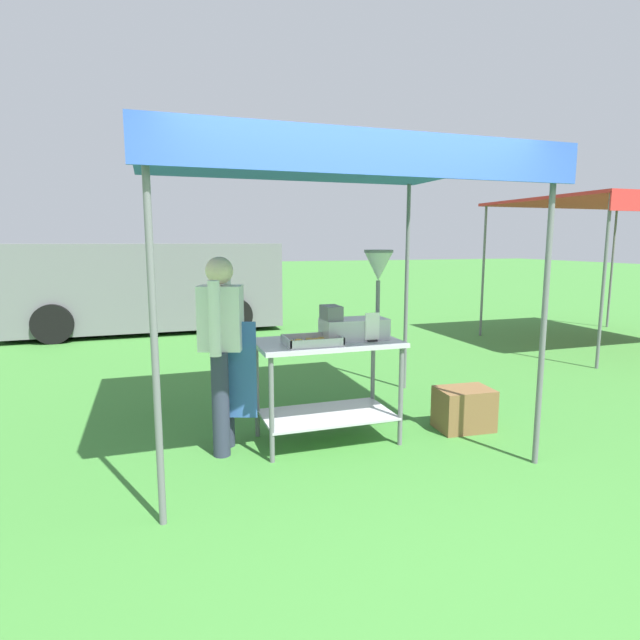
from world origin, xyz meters
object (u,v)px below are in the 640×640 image
menu_sign (372,329)px  donut_fryer (360,307)px  vendor (222,344)px  van_grey (145,285)px  supply_crate (464,409)px  donut_cart (327,369)px  neighbour_tent (617,204)px  stall_canopy (324,168)px  donut_tray (312,342)px

menu_sign → donut_fryer: bearing=108.9°
vendor → van_grey: bearing=95.6°
menu_sign → supply_crate: 1.24m
donut_cart → neighbour_tent: size_ratio=0.38×
donut_cart → van_grey: (-1.51, 6.53, 0.23)m
neighbour_tent → stall_canopy: bearing=-157.5°
supply_crate → stall_canopy: bearing=169.8°
stall_canopy → vendor: (-0.88, -0.04, -1.43)m
donut_fryer → van_grey: size_ratio=0.15×
donut_cart → donut_fryer: donut_fryer is taller
donut_fryer → menu_sign: 0.23m
donut_fryer → neighbour_tent: 6.26m
vendor → donut_tray: bearing=-14.8°
neighbour_tent → van_grey: bearing=151.7°
stall_canopy → donut_fryer: bearing=-20.4°
donut_fryer → vendor: 1.21m
donut_tray → supply_crate: donut_tray is taller
vendor → van_grey: (-0.63, 6.47, -0.03)m
vendor → stall_canopy: bearing=2.4°
donut_cart → menu_sign: (0.35, -0.16, 0.35)m
vendor → supply_crate: vendor is taller
stall_canopy → supply_crate: (1.29, -0.23, -2.14)m
donut_fryer → neighbour_tent: bearing=24.5°
van_grey → donut_cart: bearing=-77.0°
donut_cart → menu_sign: bearing=-24.6°
van_grey → neighbour_tent: neighbour_tent is taller
menu_sign → vendor: bearing=169.8°
neighbour_tent → supply_crate: bearing=-149.8°
donut_cart → vendor: bearing=176.0°
van_grey → neighbour_tent: size_ratio=1.55×
van_grey → neighbour_tent: (7.40, -3.99, 1.45)m
donut_tray → neighbour_tent: size_ratio=0.14×
stall_canopy → donut_tray: 1.44m
menu_sign → supply_crate: menu_sign is taller
donut_fryer → van_grey: (-1.80, 6.54, -0.29)m
supply_crate → vendor: bearing=174.8°
donut_tray → supply_crate: bearing=-0.4°
supply_crate → menu_sign: bearing=-178.7°
supply_crate → neighbour_tent: size_ratio=0.16×
supply_crate → donut_cart: bearing=174.0°
donut_tray → donut_fryer: (0.47, 0.11, 0.26)m
stall_canopy → donut_cart: bearing=-90.0°
menu_sign → van_grey: van_grey is taller
supply_crate → neighbour_tent: neighbour_tent is taller
stall_canopy → vendor: stall_canopy is taller
donut_fryer → supply_crate: bearing=-7.1°
menu_sign → vendor: size_ratio=0.15×
stall_canopy → donut_cart: stall_canopy is taller
stall_canopy → supply_crate: stall_canopy is taller
donut_tray → van_grey: bearing=101.3°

